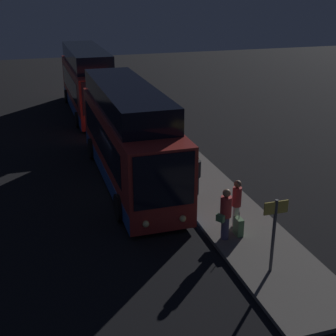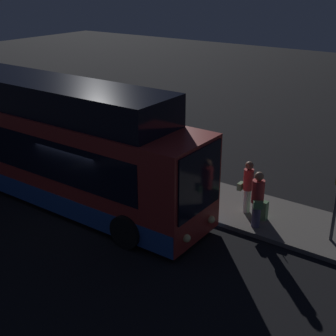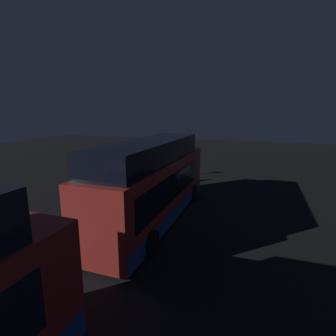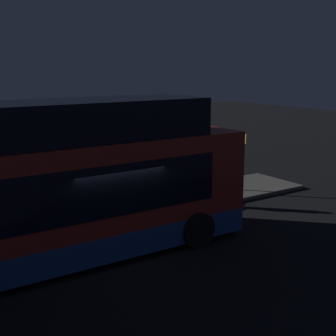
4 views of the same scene
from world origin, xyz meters
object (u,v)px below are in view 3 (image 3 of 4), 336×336
object	(u,v)px
bus_lead	(153,185)
passenger_boarding	(139,184)
sign_post	(166,159)
passenger_with_bags	(151,172)
suitcase	(156,179)
passenger_waiting	(163,171)

from	to	relation	value
bus_lead	passenger_boarding	xyz separation A→B (m)	(2.67, 2.15, -0.83)
sign_post	passenger_with_bags	bearing A→B (deg)	176.96
passenger_boarding	suitcase	world-z (taller)	passenger_boarding
passenger_with_bags	sign_post	size ratio (longest dim) A/B	0.75
sign_post	passenger_boarding	bearing A→B (deg)	-177.32
passenger_boarding	passenger_with_bags	world-z (taller)	passenger_with_bags
passenger_waiting	sign_post	bearing A→B (deg)	164.32
passenger_with_bags	sign_post	world-z (taller)	sign_post
passenger_boarding	suitcase	distance (m)	3.68
passenger_with_bags	sign_post	xyz separation A→B (m)	(2.87, -0.15, 0.51)
passenger_boarding	suitcase	size ratio (longest dim) A/B	1.96
suitcase	bus_lead	bearing A→B (deg)	-159.00
sign_post	suitcase	bearing A→B (deg)	-179.67
passenger_boarding	passenger_with_bags	size ratio (longest dim) A/B	0.96
passenger_boarding	sign_post	world-z (taller)	sign_post
bus_lead	suitcase	xyz separation A→B (m)	(6.29, 2.41, -1.42)
passenger_waiting	passenger_boarding	bearing A→B (deg)	-35.02
suitcase	sign_post	size ratio (longest dim) A/B	0.37
sign_post	passenger_waiting	bearing A→B (deg)	-165.23
passenger_waiting	passenger_with_bags	xyz separation A→B (m)	(-0.70, 0.72, -0.01)
passenger_boarding	passenger_waiting	distance (m)	3.73
passenger_with_bags	sign_post	bearing A→B (deg)	-92.63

